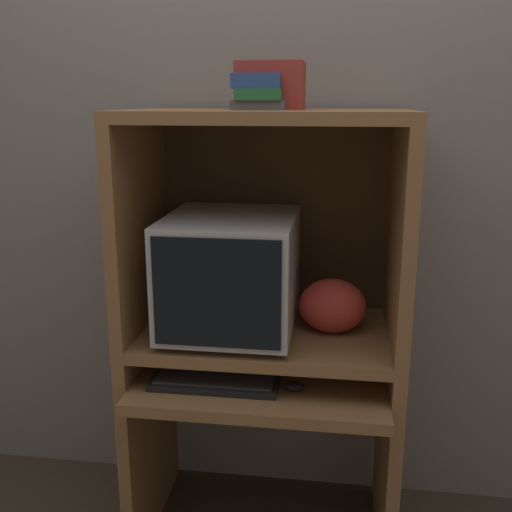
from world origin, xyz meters
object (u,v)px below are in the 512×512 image
object	(u,v)px
mouse	(294,386)
storage_box	(271,86)
book_stack	(259,92)
keyboard	(215,382)
snack_bag	(332,306)
crt_monitor	(231,272)

from	to	relation	value
mouse	storage_box	bearing A→B (deg)	116.99
book_stack	storage_box	distance (m)	0.07
keyboard	mouse	world-z (taller)	mouse
book_stack	storage_box	world-z (taller)	storage_box
keyboard	snack_bag	xyz separation A→B (m)	(0.35, 0.18, 0.20)
mouse	crt_monitor	bearing A→B (deg)	144.95
crt_monitor	snack_bag	world-z (taller)	crt_monitor
snack_bag	book_stack	world-z (taller)	book_stack
crt_monitor	mouse	bearing A→B (deg)	-35.05
snack_bag	storage_box	distance (m)	0.71
crt_monitor	book_stack	xyz separation A→B (m)	(0.09, -0.03, 0.55)
crt_monitor	storage_box	xyz separation A→B (m)	(0.12, 0.04, 0.57)
keyboard	storage_box	world-z (taller)	storage_box
keyboard	storage_box	bearing A→B (deg)	53.23
crt_monitor	storage_box	size ratio (longest dim) A/B	2.39
crt_monitor	snack_bag	xyz separation A→B (m)	(0.32, 0.03, -0.11)
snack_bag	storage_box	world-z (taller)	storage_box
mouse	storage_box	distance (m)	0.90
book_stack	storage_box	size ratio (longest dim) A/B	0.80
mouse	storage_box	xyz separation A→B (m)	(-0.10, 0.19, 0.87)
crt_monitor	snack_bag	distance (m)	0.34
crt_monitor	mouse	distance (m)	0.40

